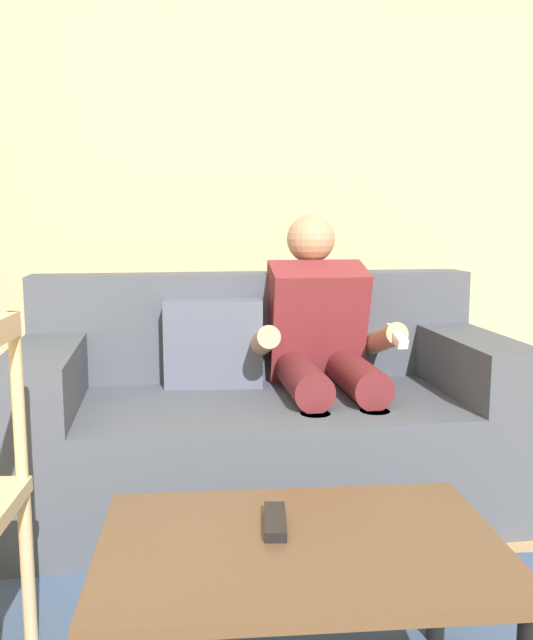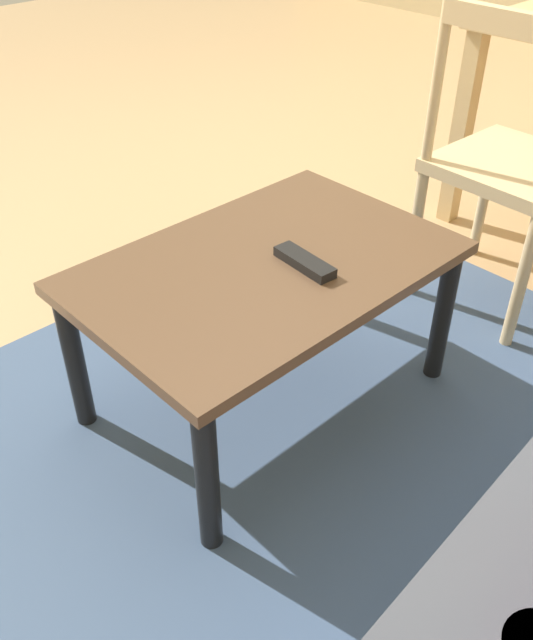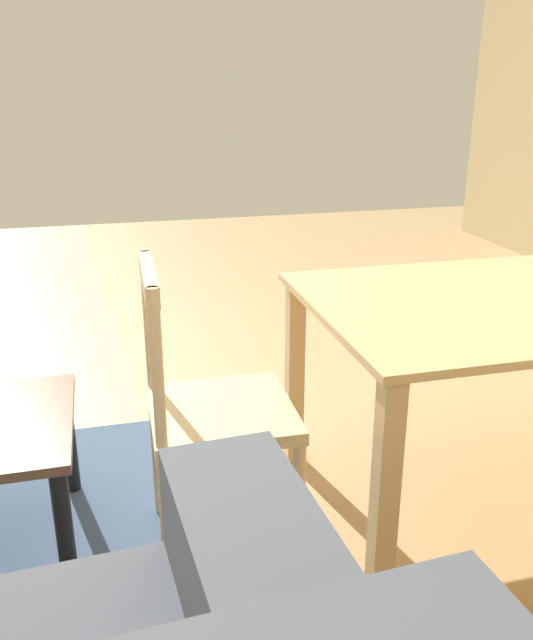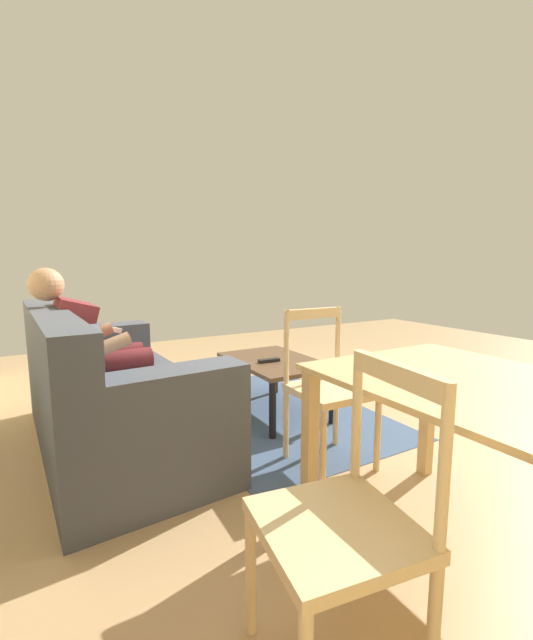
% 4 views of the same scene
% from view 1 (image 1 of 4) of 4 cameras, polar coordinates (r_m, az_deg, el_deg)
% --- Properties ---
extents(wall_back, '(6.45, 0.12, 2.66)m').
position_cam_1_polar(wall_back, '(3.71, -15.31, 11.19)').
color(wall_back, '#D1BC8C').
rests_on(wall_back, ground_plane).
extents(couch, '(1.94, 1.01, 0.91)m').
position_cam_1_polar(couch, '(2.78, -0.26, -8.27)').
color(couch, '#474C56').
rests_on(couch, ground_plane).
extents(person_lounging, '(0.61, 0.92, 1.16)m').
position_cam_1_polar(person_lounging, '(2.79, 4.72, -2.51)').
color(person_lounging, maroon).
rests_on(person_lounging, ground_plane).
extents(coffee_table, '(0.90, 0.60, 0.43)m').
position_cam_1_polar(coffee_table, '(1.62, 2.89, -19.80)').
color(coffee_table, brown).
rests_on(coffee_table, ground_plane).
extents(tv_remote, '(0.06, 0.17, 0.02)m').
position_cam_1_polar(tv_remote, '(1.65, 0.72, -16.48)').
color(tv_remote, black).
rests_on(tv_remote, coffee_table).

